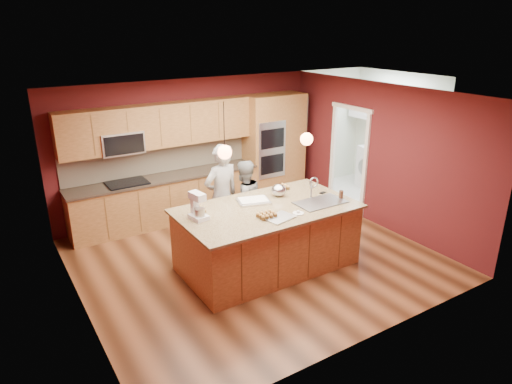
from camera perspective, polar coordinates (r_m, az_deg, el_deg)
floor at (r=7.70m, az=-0.09°, el=-8.25°), size 5.50×5.50×0.00m
ceiling at (r=6.83m, az=-0.10°, el=12.07°), size 5.50×5.50×0.00m
wall_back at (r=9.27m, az=-8.36°, el=5.55°), size 5.50×0.00×5.50m
wall_front at (r=5.36m, az=14.33°, el=-6.13°), size 5.50×0.00×5.50m
wall_left at (r=6.24m, az=-22.05°, el=-3.17°), size 0.00×5.00×5.00m
wall_right at (r=8.85m, az=15.21°, el=4.34°), size 0.00×5.00×5.00m
cabinet_run at (r=8.91m, az=-11.55°, el=2.28°), size 3.74×0.64×2.30m
oven_column at (r=9.93m, az=2.22°, el=5.55°), size 1.30×0.62×2.30m
doorway_trim at (r=9.46m, az=11.46°, el=3.76°), size 0.08×1.11×2.20m
laundry_room at (r=10.68m, az=16.78°, el=10.15°), size 2.60×2.70×2.70m
pendant_left at (r=6.37m, az=-3.94°, el=5.03°), size 0.20×0.20×0.80m
pendant_right at (r=7.14m, az=6.34°, el=6.63°), size 0.20×0.20×0.80m
island at (r=7.25m, az=1.50°, el=-5.56°), size 2.76×1.54×1.39m
person_left at (r=7.77m, az=-4.32°, el=-0.57°), size 0.72×0.52×1.83m
person_right at (r=8.04m, az=-1.51°, el=-1.15°), size 0.74×0.59×1.48m
stand_mixer at (r=6.63m, az=-7.29°, el=-1.95°), size 0.25×0.32×0.40m
sheet_cake at (r=7.24m, az=-0.32°, el=-1.10°), size 0.59×0.50×0.05m
cooling_rack at (r=6.66m, az=2.97°, el=-3.21°), size 0.49×0.39×0.02m
mixing_bowl at (r=7.48m, az=2.85°, el=0.22°), size 0.25×0.25×0.21m
plate at (r=6.83m, az=5.29°, el=-2.66°), size 0.17×0.17×0.01m
tumbler at (r=7.50m, az=10.59°, el=-0.32°), size 0.07×0.07×0.13m
phone at (r=7.71m, az=8.34°, el=-0.08°), size 0.13×0.10×0.01m
cupcakes_left at (r=6.95m, az=-7.15°, el=-2.12°), size 0.14×0.28×0.06m
cupcakes_rack at (r=6.65m, az=1.33°, el=-2.84°), size 0.28×0.21×0.06m
cupcakes_right at (r=7.81m, az=3.22°, el=0.61°), size 0.23×0.23×0.07m
washer at (r=10.63m, az=17.02°, el=2.27°), size 0.82×0.84×1.09m
dryer at (r=11.10m, az=14.52°, el=2.97°), size 0.75×0.76×0.99m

